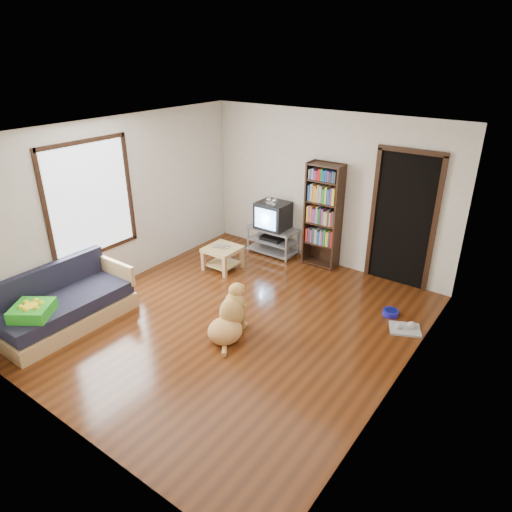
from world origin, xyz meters
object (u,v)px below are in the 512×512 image
Objects in this scene: dog_bowl at (391,313)px; sofa at (66,307)px; laptop at (221,247)px; grey_rag at (405,329)px; tv_stand at (273,239)px; dog at (230,318)px; crt_tv at (274,215)px; coffee_table at (223,254)px; green_cushion at (32,311)px; bookshelf at (323,210)px.

sofa is at bearing -141.51° from dog_bowl.
laptop reaches higher than grey_rag.
dog reaches higher than tv_stand.
crt_tv is (0.32, 1.11, 0.33)m from laptop.
sofa reaches higher than dog.
dog_bowl is 2.92m from coffee_table.
grey_rag is at bearing -20.45° from crt_tv.
dog_bowl is at bearing 9.61° from green_cushion.
coffee_table is at bearing -137.86° from bookshelf.
crt_tv reaches higher than tv_stand.
laptop reaches higher than dog_bowl.
bookshelf is 2.73m from dog.
tv_stand is at bearing 43.86° from green_cushion.
crt_tv is 2.79m from dog.
coffee_table is at bearing 132.39° from dog.
grey_rag is 4.65m from sofa.
grey_rag is 3.16m from crt_tv.
crt_tv is (0.00, 0.02, 0.47)m from tv_stand.
dog_bowl is 0.40× the size of coffee_table.
green_cushion is 4.25m from crt_tv.
sofa reaches higher than grey_rag.
dog_bowl is at bearing -17.71° from crt_tv.
dog_bowl reaches higher than grey_rag.
grey_rag is at bearing -30.68° from bookshelf.
coffee_table reaches higher than dog_bowl.
green_cushion reaches higher than dog_bowl.
crt_tv reaches higher than sofa.
green_cushion is 3.09m from laptop.
coffee_table is at bearing -179.97° from grey_rag.
coffee_table is (0.53, 3.08, -0.22)m from green_cushion.
grey_rag is 3.08m from tv_stand.
green_cushion is at bearing -99.79° from coffee_table.
laptop is 0.53× the size of coffee_table.
sofa is at bearing -146.24° from grey_rag.
dog is (1.35, -1.45, -0.15)m from laptop.
sofa is 2.28m from dog.
dog_bowl is 2.71m from tv_stand.
coffee_table is (-3.20, -0.00, 0.27)m from grey_rag.
dog_bowl is 2.10m from bookshelf.
bookshelf is at bearing 91.71° from dog.
grey_rag is (3.73, 3.08, -0.48)m from green_cushion.
coffee_table is 2.00m from dog.
coffee_table is at bearing -106.52° from crt_tv.
laptop is at bearing 75.58° from sofa.
sofa is (-0.12, 0.50, -0.23)m from green_cushion.
crt_tv reaches higher than dog.
bookshelf reaches higher than green_cushion.
dog_bowl is 4.55m from sofa.
crt_tv reaches higher than coffee_table.
dog_bowl is at bearing 4.96° from coffee_table.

